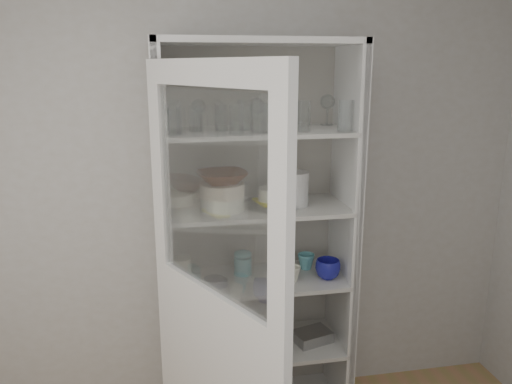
{
  "coord_description": "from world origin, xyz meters",
  "views": [
    {
      "loc": [
        -0.26,
        -1.18,
        1.97
      ],
      "look_at": [
        0.2,
        1.27,
        1.34
      ],
      "focal_mm": 35.0,
      "sensor_mm": 36.0,
      "label": 1
    }
  ],
  "objects_px": {
    "white_canister": "(181,269)",
    "cream_dish": "(237,341)",
    "grey_bowl_stack": "(294,189)",
    "cupboard_door": "(215,341)",
    "mug_teal": "(306,261)",
    "plate_stack_back": "(176,198)",
    "plate_stack_front": "(222,203)",
    "mug_blue": "(328,269)",
    "yellow_trivet": "(273,201)",
    "goblet_1": "(256,112)",
    "measuring_cups": "(214,282)",
    "tin_box": "(312,336)",
    "teal_jar": "(243,264)",
    "pantry_cabinet": "(254,259)",
    "glass_platter": "(273,204)",
    "cream_bowl": "(222,190)",
    "white_ramekin": "(273,194)",
    "terracotta_bowl": "(222,177)",
    "goblet_3": "(327,108)",
    "goblet_0": "(199,112)",
    "goblet_2": "(281,110)",
    "mug_white": "(292,274)"
  },
  "relations": [
    {
      "from": "mug_blue",
      "to": "goblet_3",
      "type": "bearing_deg",
      "value": 77.6
    },
    {
      "from": "plate_stack_back",
      "to": "yellow_trivet",
      "type": "xyz_separation_m",
      "value": [
        0.5,
        -0.13,
        -0.01
      ]
    },
    {
      "from": "plate_stack_back",
      "to": "white_canister",
      "type": "bearing_deg",
      "value": -83.48
    },
    {
      "from": "goblet_3",
      "to": "white_canister",
      "type": "height_order",
      "value": "goblet_3"
    },
    {
      "from": "yellow_trivet",
      "to": "cream_dish",
      "type": "distance_m",
      "value": 0.81
    },
    {
      "from": "mug_blue",
      "to": "cream_dish",
      "type": "distance_m",
      "value": 0.64
    },
    {
      "from": "goblet_1",
      "to": "mug_blue",
      "type": "bearing_deg",
      "value": -27.21
    },
    {
      "from": "mug_teal",
      "to": "plate_stack_back",
      "type": "bearing_deg",
      "value": -176.65
    },
    {
      "from": "cupboard_door",
      "to": "goblet_1",
      "type": "height_order",
      "value": "cupboard_door"
    },
    {
      "from": "mug_blue",
      "to": "measuring_cups",
      "type": "xyz_separation_m",
      "value": [
        -0.61,
        0.01,
        -0.03
      ]
    },
    {
      "from": "goblet_2",
      "to": "tin_box",
      "type": "bearing_deg",
      "value": -43.41
    },
    {
      "from": "terracotta_bowl",
      "to": "grey_bowl_stack",
      "type": "height_order",
      "value": "terracotta_bowl"
    },
    {
      "from": "cupboard_door",
      "to": "grey_bowl_stack",
      "type": "xyz_separation_m",
      "value": [
        0.49,
        0.6,
        0.48
      ]
    },
    {
      "from": "plate_stack_back",
      "to": "cream_bowl",
      "type": "relative_size",
      "value": 0.85
    },
    {
      "from": "goblet_2",
      "to": "teal_jar",
      "type": "relative_size",
      "value": 1.46
    },
    {
      "from": "plate_stack_front",
      "to": "glass_platter",
      "type": "xyz_separation_m",
      "value": [
        0.27,
        0.04,
        -0.03
      ]
    },
    {
      "from": "cupboard_door",
      "to": "measuring_cups",
      "type": "height_order",
      "value": "cupboard_door"
    },
    {
      "from": "goblet_3",
      "to": "mug_teal",
      "type": "bearing_deg",
      "value": -153.24
    },
    {
      "from": "goblet_3",
      "to": "goblet_2",
      "type": "bearing_deg",
      "value": -179.51
    },
    {
      "from": "white_canister",
      "to": "cream_dish",
      "type": "height_order",
      "value": "white_canister"
    },
    {
      "from": "grey_bowl_stack",
      "to": "cream_dish",
      "type": "height_order",
      "value": "grey_bowl_stack"
    },
    {
      "from": "goblet_0",
      "to": "tin_box",
      "type": "height_order",
      "value": "goblet_0"
    },
    {
      "from": "grey_bowl_stack",
      "to": "mug_blue",
      "type": "distance_m",
      "value": 0.48
    },
    {
      "from": "glass_platter",
      "to": "white_ramekin",
      "type": "bearing_deg",
      "value": 0.0
    },
    {
      "from": "cream_bowl",
      "to": "cream_dish",
      "type": "xyz_separation_m",
      "value": [
        0.07,
        0.01,
        -0.86
      ]
    },
    {
      "from": "grey_bowl_stack",
      "to": "cupboard_door",
      "type": "bearing_deg",
      "value": -129.05
    },
    {
      "from": "goblet_2",
      "to": "goblet_3",
      "type": "distance_m",
      "value": 0.26
    },
    {
      "from": "mug_teal",
      "to": "tin_box",
      "type": "relative_size",
      "value": 0.47
    },
    {
      "from": "cupboard_door",
      "to": "terracotta_bowl",
      "type": "distance_m",
      "value": 0.82
    },
    {
      "from": "yellow_trivet",
      "to": "grey_bowl_stack",
      "type": "distance_m",
      "value": 0.13
    },
    {
      "from": "plate_stack_front",
      "to": "cream_dish",
      "type": "distance_m",
      "value": 0.8
    },
    {
      "from": "glass_platter",
      "to": "teal_jar",
      "type": "xyz_separation_m",
      "value": [
        -0.15,
        0.06,
        -0.35
      ]
    },
    {
      "from": "goblet_1",
      "to": "mug_teal",
      "type": "height_order",
      "value": "goblet_1"
    },
    {
      "from": "goblet_3",
      "to": "mug_white",
      "type": "relative_size",
      "value": 1.96
    },
    {
      "from": "plate_stack_front",
      "to": "mug_blue",
      "type": "height_order",
      "value": "plate_stack_front"
    },
    {
      "from": "terracotta_bowl",
      "to": "mug_white",
      "type": "xyz_separation_m",
      "value": [
        0.36,
        -0.05,
        -0.53
      ]
    },
    {
      "from": "mug_blue",
      "to": "yellow_trivet",
      "type": "bearing_deg",
      "value": 160.69
    },
    {
      "from": "cream_dish",
      "to": "teal_jar",
      "type": "bearing_deg",
      "value": 58.09
    },
    {
      "from": "pantry_cabinet",
      "to": "yellow_trivet",
      "type": "bearing_deg",
      "value": -35.02
    },
    {
      "from": "tin_box",
      "to": "grey_bowl_stack",
      "type": "bearing_deg",
      "value": 172.47
    },
    {
      "from": "goblet_0",
      "to": "mug_teal",
      "type": "xyz_separation_m",
      "value": [
        0.57,
        -0.04,
        -0.84
      ]
    },
    {
      "from": "glass_platter",
      "to": "grey_bowl_stack",
      "type": "distance_m",
      "value": 0.14
    },
    {
      "from": "glass_platter",
      "to": "mug_teal",
      "type": "bearing_deg",
      "value": 15.85
    },
    {
      "from": "pantry_cabinet",
      "to": "mug_teal",
      "type": "height_order",
      "value": "pantry_cabinet"
    },
    {
      "from": "goblet_0",
      "to": "white_canister",
      "type": "xyz_separation_m",
      "value": [
        -0.12,
        -0.07,
        -0.82
      ]
    },
    {
      "from": "white_canister",
      "to": "cream_dish",
      "type": "bearing_deg",
      "value": -10.05
    },
    {
      "from": "pantry_cabinet",
      "to": "tin_box",
      "type": "bearing_deg",
      "value": -17.7
    },
    {
      "from": "cream_dish",
      "to": "terracotta_bowl",
      "type": "bearing_deg",
      "value": -168.99
    },
    {
      "from": "pantry_cabinet",
      "to": "white_canister",
      "type": "xyz_separation_m",
      "value": [
        -0.4,
        -0.04,
        -0.01
      ]
    },
    {
      "from": "teal_jar",
      "to": "tin_box",
      "type": "bearing_deg",
      "value": -14.07
    }
  ]
}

